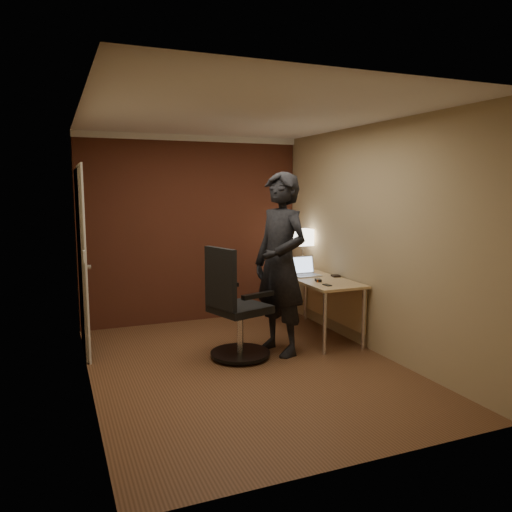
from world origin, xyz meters
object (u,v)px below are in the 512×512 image
object	(u,v)px
desk	(320,287)
laptop	(304,270)
office_chair	(234,311)
wallet	(336,276)
mouse	(318,280)
person	(280,264)
desk_lamp	(303,238)
phone	(327,285)

from	to	relation	value
desk	laptop	distance (m)	0.28
laptop	office_chair	world-z (taller)	office_chair
desk	wallet	xyz separation A→B (m)	(0.18, -0.08, 0.14)
mouse	person	bearing A→B (deg)	-150.03
person	mouse	bearing A→B (deg)	88.05
desk_lamp	person	bearing A→B (deg)	-127.82
desk	phone	bearing A→B (deg)	-111.30
mouse	phone	size ratio (longest dim) A/B	0.87
laptop	phone	world-z (taller)	laptop
phone	person	distance (m)	0.60
mouse	wallet	size ratio (longest dim) A/B	0.91
phone	office_chair	xyz separation A→B (m)	(-1.08, 0.07, -0.21)
laptop	mouse	xyz separation A→B (m)	(-0.04, -0.43, -0.05)
laptop	desk	bearing A→B (deg)	-49.18
mouse	phone	distance (m)	0.24
desk_lamp	wallet	size ratio (longest dim) A/B	4.86
mouse	phone	bearing A→B (deg)	-81.01
desk_lamp	laptop	bearing A→B (deg)	-115.50
desk_lamp	phone	size ratio (longest dim) A/B	4.65
mouse	wallet	distance (m)	0.41
person	office_chair	bearing A→B (deg)	-105.03
desk	phone	distance (m)	0.57
desk_lamp	person	size ratio (longest dim) A/B	0.27
office_chair	person	distance (m)	0.72
wallet	desk	bearing A→B (deg)	156.00
laptop	person	distance (m)	0.86
desk_lamp	laptop	size ratio (longest dim) A/B	1.58
desk_lamp	mouse	bearing A→B (deg)	-106.78
desk_lamp	person	xyz separation A→B (m)	(-0.84, -1.08, -0.16)
mouse	wallet	xyz separation A→B (m)	(0.36, 0.20, -0.01)
laptop	wallet	xyz separation A→B (m)	(0.31, -0.23, -0.05)
phone	wallet	distance (m)	0.58
desk	phone	size ratio (longest dim) A/B	13.04
desk_lamp	office_chair	xyz separation A→B (m)	(-1.38, -1.10, -0.63)
office_chair	person	size ratio (longest dim) A/B	0.60
office_chair	phone	bearing A→B (deg)	-3.49
desk	mouse	distance (m)	0.36
laptop	wallet	distance (m)	0.39
desk	person	bearing A→B (deg)	-149.73
desk	mouse	xyz separation A→B (m)	(-0.18, -0.28, 0.14)
phone	desk	bearing A→B (deg)	65.92
mouse	office_chair	xyz separation A→B (m)	(-1.10, -0.18, -0.22)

